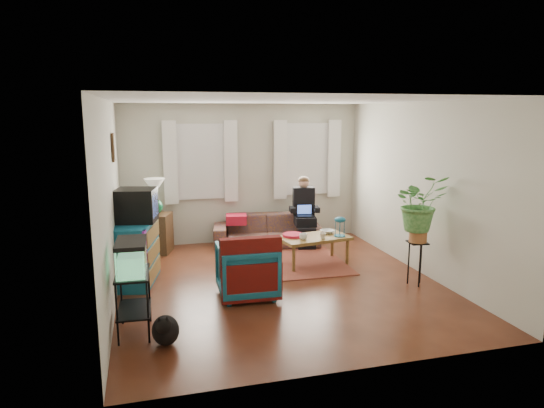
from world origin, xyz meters
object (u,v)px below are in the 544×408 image
object	(u,v)px
aquarium_stand	(134,303)
armchair	(247,268)
side_table	(157,233)
coffee_table	(314,250)
plant_stand	(416,263)
sofa	(267,225)
dresser	(136,253)

from	to	relation	value
aquarium_stand	armchair	size ratio (longest dim) A/B	0.90
aquarium_stand	side_table	bearing A→B (deg)	86.33
coffee_table	plant_stand	bearing A→B (deg)	-59.24
side_table	aquarium_stand	xyz separation A→B (m)	(-0.35, -3.22, 0.01)
sofa	plant_stand	bearing A→B (deg)	-49.18
armchair	coffee_table	distance (m)	1.73
side_table	coffee_table	distance (m)	2.80
armchair	plant_stand	bearing A→B (deg)	176.62
coffee_table	sofa	bearing A→B (deg)	99.97
side_table	coffee_table	xyz separation A→B (m)	(2.45, -1.36, -0.12)
side_table	armchair	distance (m)	2.67
sofa	side_table	xyz separation A→B (m)	(-1.99, 0.05, -0.03)
armchair	dresser	bearing A→B (deg)	-30.57
aquarium_stand	plant_stand	bearing A→B (deg)	10.91
aquarium_stand	coffee_table	bearing A→B (deg)	36.16
dresser	plant_stand	size ratio (longest dim) A/B	1.56
side_table	dresser	bearing A→B (deg)	-102.56
sofa	plant_stand	xyz separation A→B (m)	(1.54, -2.60, -0.06)
sofa	dresser	distance (m)	2.76
sofa	side_table	size ratio (longest dim) A/B	2.80
dresser	plant_stand	bearing A→B (deg)	-4.15
armchair	coffee_table	world-z (taller)	armchair
sofa	coffee_table	bearing A→B (deg)	-60.58
aquarium_stand	coffee_table	distance (m)	3.36
sofa	aquarium_stand	world-z (taller)	sofa
coffee_table	plant_stand	xyz separation A→B (m)	(1.08, -1.29, 0.09)
sofa	plant_stand	size ratio (longest dim) A/B	3.06
sofa	dresser	world-z (taller)	dresser
sofa	aquarium_stand	distance (m)	3.94
coffee_table	aquarium_stand	bearing A→B (deg)	-155.67
armchair	coffee_table	bearing A→B (deg)	-139.73
side_table	plant_stand	size ratio (longest dim) A/B	1.09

